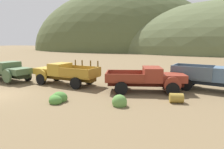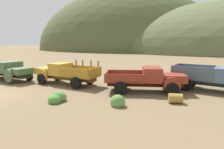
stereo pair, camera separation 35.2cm
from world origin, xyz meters
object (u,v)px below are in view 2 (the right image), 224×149
(truck_weathered_green, at_px, (10,70))
(truck_rust_red, at_px, (151,79))
(truck_mustard, at_px, (62,73))
(oil_drum_by_truck, at_px, (175,98))
(truck_chalk_blue, at_px, (222,79))

(truck_weathered_green, distance_m, truck_rust_red, 13.66)
(truck_mustard, height_order, oil_drum_by_truck, truck_mustard)
(truck_weathered_green, relative_size, oil_drum_by_truck, 6.91)
(truck_mustard, bearing_deg, oil_drum_by_truck, 173.40)
(truck_rust_red, xyz_separation_m, truck_chalk_blue, (5.06, 1.65, 0.02))
(truck_chalk_blue, bearing_deg, truck_mustard, -159.81)
(truck_mustard, height_order, truck_chalk_blue, truck_mustard)
(truck_mustard, relative_size, truck_rust_red, 1.02)
(truck_weathered_green, distance_m, oil_drum_by_truck, 15.70)
(truck_rust_red, height_order, truck_chalk_blue, truck_chalk_blue)
(truck_chalk_blue, bearing_deg, truck_rust_red, -148.50)
(truck_weathered_green, distance_m, truck_mustard, 5.67)
(truck_weathered_green, xyz_separation_m, oil_drum_by_truck, (15.57, -1.93, -0.70))
(truck_weathered_green, bearing_deg, truck_mustard, 17.75)
(truck_weathered_green, relative_size, truck_chalk_blue, 0.97)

